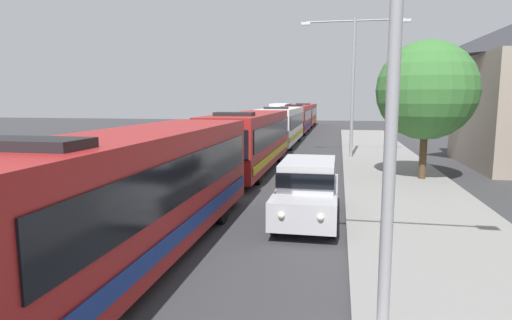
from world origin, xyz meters
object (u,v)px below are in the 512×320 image
bus_second_in_line (250,139)px  roadside_tree (427,90)px  streetlamp_near (396,12)px  bus_fourth_in_line (297,118)px  bus_rear (305,114)px  white_suv (308,188)px  box_truck_oncoming (280,114)px  bus_middle (282,125)px  bus_lead (138,189)px  streetlamp_mid (353,73)px

bus_second_in_line → roadside_tree: (8.44, -1.65, 2.48)m
streetlamp_near → bus_fourth_in_line: bearing=97.5°
bus_rear → white_suv: bearing=-85.5°
box_truck_oncoming → roadside_tree: size_ratio=1.26×
bus_second_in_line → bus_middle: same height
bus_second_in_line → box_truck_oncoming: 36.48m
bus_lead → bus_middle: (0.00, 26.21, 0.00)m
bus_lead → roadside_tree: 14.46m
streetlamp_mid → bus_middle: bearing=124.9°
bus_fourth_in_line → streetlamp_near: (5.40, -41.01, 3.40)m
bus_middle → white_suv: (3.70, -22.13, -0.66)m
bus_second_in_line → streetlamp_near: streetlamp_near is taller
bus_rear → box_truck_oncoming: bus_rear is taller
bus_fourth_in_line → roadside_tree: bearing=-72.8°
streetlamp_near → roadside_tree: bearing=77.5°
bus_lead → bus_middle: same height
bus_lead → bus_rear: same height
bus_second_in_line → streetlamp_near: bearing=-70.7°
bus_second_in_line → bus_fourth_in_line: size_ratio=1.11×
bus_middle → streetlamp_mid: (5.40, -7.73, 3.71)m
streetlamp_mid → roadside_tree: size_ratio=1.37×
bus_second_in_line → streetlamp_mid: bearing=44.7°
bus_lead → box_truck_oncoming: size_ratio=1.49×
bus_fourth_in_line → box_truck_oncoming: size_ratio=1.36×
bus_middle → bus_rear: (0.00, 24.77, 0.00)m
bus_fourth_in_line → white_suv: size_ratio=2.18×
bus_second_in_line → roadside_tree: size_ratio=1.92×
bus_lead → streetlamp_mid: size_ratio=1.38×
streetlamp_mid → roadside_tree: bearing=-66.5°
streetlamp_near → roadside_tree: streetlamp_near is taller
bus_second_in_line → streetlamp_mid: 8.46m
bus_second_in_line → streetlamp_near: (5.40, -15.43, 3.40)m
bus_rear → white_suv: size_ratio=2.44×
bus_rear → roadside_tree: size_ratio=1.93×
bus_fourth_in_line → streetlamp_near: size_ratio=1.35×
streetlamp_mid → box_truck_oncoming: bearing=105.7°
box_truck_oncoming → streetlamp_mid: 32.39m
bus_middle → box_truck_oncoming: bearing=98.1°
bus_fourth_in_line → bus_rear: 12.27m
bus_middle → bus_fourth_in_line: size_ratio=1.11×
white_suv → roadside_tree: roadside_tree is taller
streetlamp_near → box_truck_oncoming: bearing=99.5°
white_suv → roadside_tree: 9.34m
streetlamp_near → white_suv: bearing=104.9°
bus_middle → streetlamp_near: size_ratio=1.50×
streetlamp_near → bus_lead: bearing=156.9°
white_suv → box_truck_oncoming: box_truck_oncoming is taller
bus_lead → bus_fourth_in_line: 38.71m
bus_fourth_in_line → streetlamp_mid: size_ratio=1.26×
streetlamp_near → roadside_tree: 14.14m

